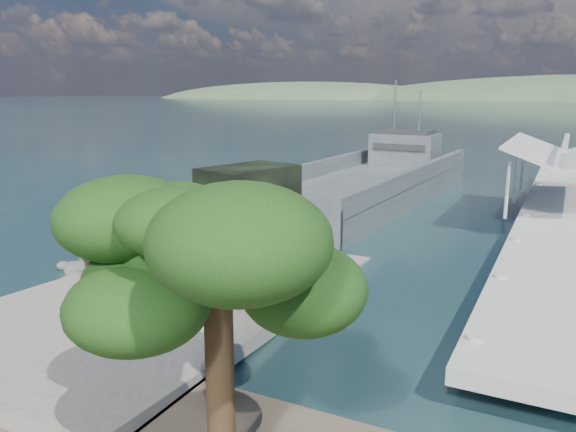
% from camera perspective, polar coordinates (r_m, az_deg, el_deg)
% --- Properties ---
extents(ground, '(1400.00, 1400.00, 0.00)m').
position_cam_1_polar(ground, '(23.38, -9.98, -7.89)').
color(ground, '#1C3C44').
rests_on(ground, ground).
extents(boat_ramp, '(10.00, 18.00, 0.50)m').
position_cam_1_polar(boat_ramp, '(22.56, -11.53, -8.05)').
color(boat_ramp, slate).
rests_on(boat_ramp, ground).
extents(shoreline_rocks, '(3.20, 5.60, 0.90)m').
position_cam_1_polar(shoreline_rocks, '(27.70, -19.76, -5.18)').
color(shoreline_rocks, '#535350').
rests_on(shoreline_rocks, ground).
extents(pier, '(6.40, 44.00, 6.10)m').
position_cam_1_polar(pier, '(36.80, 25.84, 1.14)').
color(pier, '#B8B9AD').
rests_on(pier, ground).
extents(landing_craft, '(9.69, 33.26, 9.78)m').
position_cam_1_polar(landing_craft, '(42.93, 7.79, 2.68)').
color(landing_craft, '#414A4D').
rests_on(landing_craft, ground).
extents(military_truck, '(5.14, 9.65, 4.30)m').
position_cam_1_polar(military_truck, '(24.54, -6.71, -0.36)').
color(military_truck, black).
rests_on(military_truck, boat_ramp).
extents(soldier, '(0.85, 0.71, 1.99)m').
position_cam_1_polar(soldier, '(23.71, -19.38, -4.32)').
color(soldier, black).
rests_on(soldier, boat_ramp).
extents(overhang_tree, '(7.04, 6.48, 6.39)m').
position_cam_1_polar(overhang_tree, '(10.95, -8.10, -3.34)').
color(overhang_tree, '#382A16').
rests_on(overhang_tree, ground).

